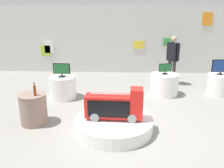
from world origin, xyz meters
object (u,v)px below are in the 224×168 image
Objects in this scene: tv_on_left_rear at (165,68)px; display_pedestal_right_rear at (63,87)px; main_display_pedestal at (114,124)px; shopper_browsing_near_truck at (173,57)px; tv_on_center_rear at (221,66)px; bottle_on_side_table at (35,90)px; tv_on_right_rear at (62,70)px; display_pedestal_center_rear at (219,85)px; side_table_round at (33,109)px; novelty_firetruck_tv at (115,106)px; display_pedestal_left_rear at (164,84)px.

tv_on_left_rear is 0.51× the size of display_pedestal_right_rear.
shopper_browsing_near_truck is at bearing 61.61° from main_display_pedestal.
tv_on_center_rear reaches higher than bottle_on_side_table.
tv_on_center_rear reaches higher than tv_on_left_rear.
tv_on_left_rear is at bearing 8.43° from display_pedestal_right_rear.
tv_on_right_rear is 3.91m from shopper_browsing_near_truck.
display_pedestal_center_rear is 0.97× the size of side_table_round.
novelty_firetruck_tv is at bearing -120.85° from tv_on_left_rear.
tv_on_left_rear is 3.20m from display_pedestal_right_rear.
tv_on_left_rear is 3.16m from tv_on_right_rear.
tv_on_center_rear is 0.82× the size of side_table_round.
display_pedestal_left_rear is 0.52m from tv_on_left_rear.
side_table_round reaches higher than display_pedestal_right_rear.
display_pedestal_left_rear is at bearing -111.40° from shopper_browsing_near_truck.
novelty_firetruck_tv is 1.71× the size of side_table_round.
novelty_firetruck_tv is at bearing -141.76° from display_pedestal_center_rear.
tv_on_left_rear reaches higher than display_pedestal_center_rear.
display_pedestal_left_rear is (1.50, 2.46, 0.19)m from main_display_pedestal.
tv_on_right_rear is at bearing 129.24° from main_display_pedestal.
novelty_firetruck_tv is 1.40× the size of display_pedestal_left_rear.
tv_on_right_rear is (0.00, -0.00, 0.56)m from display_pedestal_right_rear.
tv_on_center_rear is at bearing 23.68° from side_table_round.
main_display_pedestal is 4.27× the size of tv_on_left_rear.
novelty_firetruck_tv is at bearing -6.22° from bottle_on_side_table.
novelty_firetruck_tv is 0.71× the size of shopper_browsing_near_truck.
bottle_on_side_table reaches higher than display_pedestal_right_rear.
display_pedestal_center_rear is at bearing 37.93° from main_display_pedestal.
side_table_round reaches higher than display_pedestal_left_rear.
tv_on_left_rear is (-0.00, -0.00, 0.52)m from display_pedestal_left_rear.
tv_on_right_rear reaches higher than display_pedestal_right_rear.
display_pedestal_left_rear is 0.51× the size of shopper_browsing_near_truck.
main_display_pedestal is 4.18m from shopper_browsing_near_truck.
shopper_browsing_near_truck reaches higher than novelty_firetruck_tv.
tv_on_left_rear is at bearing -111.37° from shopper_browsing_near_truck.
display_pedestal_center_rear is at bearing 83.81° from tv_on_center_rear.
display_pedestal_left_rear is 2.21× the size of tv_on_left_rear.
display_pedestal_right_rear is (-3.13, -0.47, 0.00)m from display_pedestal_left_rear.
display_pedestal_center_rear is 1.18× the size of tv_on_center_rear.
main_display_pedestal is at bearing -142.11° from tv_on_center_rear.
shopper_browsing_near_truck is at bearing 24.13° from display_pedestal_right_rear.
tv_on_center_rear is at bearing 5.97° from tv_on_right_rear.
main_display_pedestal is at bearing -50.81° from display_pedestal_right_rear.
bottle_on_side_table reaches higher than side_table_round.
tv_on_center_rear is 0.34× the size of shopper_browsing_near_truck.
novelty_firetruck_tv reaches higher than main_display_pedestal.
display_pedestal_right_rear is at bearing 85.43° from bottle_on_side_table.
side_table_round is at bearing -146.96° from display_pedestal_left_rear.
tv_on_center_rear is 1.68m from shopper_browsing_near_truck.
shopper_browsing_near_truck is (-1.27, 1.09, 0.69)m from display_pedestal_center_rear.
side_table_round reaches higher than main_display_pedestal.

